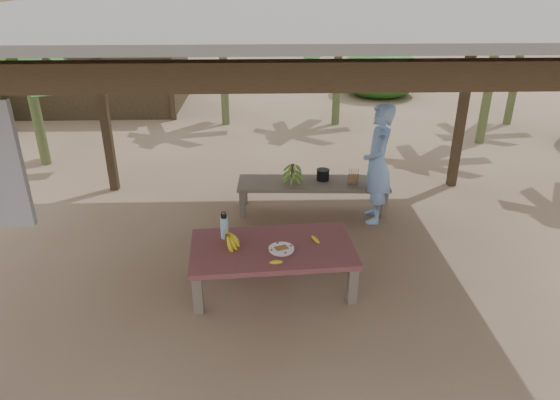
{
  "coord_description": "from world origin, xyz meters",
  "views": [
    {
      "loc": [
        -0.33,
        -5.33,
        3.28
      ],
      "look_at": [
        -0.16,
        0.04,
        0.8
      ],
      "focal_mm": 32.0,
      "sensor_mm": 36.0,
      "label": 1
    }
  ],
  "objects_px": {
    "work_table": "(272,252)",
    "water_flask": "(224,227)",
    "bench": "(313,185)",
    "ripe_banana_bunch": "(227,240)",
    "cooking_pot": "(323,175)",
    "woman": "(377,164)",
    "plate": "(281,249)"
  },
  "relations": [
    {
      "from": "work_table",
      "to": "cooking_pot",
      "type": "height_order",
      "value": "cooking_pot"
    },
    {
      "from": "ripe_banana_bunch",
      "to": "plate",
      "type": "relative_size",
      "value": 0.97
    },
    {
      "from": "cooking_pot",
      "to": "woman",
      "type": "xyz_separation_m",
      "value": [
        0.7,
        -0.41,
        0.32
      ]
    },
    {
      "from": "cooking_pot",
      "to": "bench",
      "type": "bearing_deg",
      "value": -153.12
    },
    {
      "from": "water_flask",
      "to": "ripe_banana_bunch",
      "type": "bearing_deg",
      "value": -79.62
    },
    {
      "from": "work_table",
      "to": "ripe_banana_bunch",
      "type": "height_order",
      "value": "ripe_banana_bunch"
    },
    {
      "from": "bench",
      "to": "water_flask",
      "type": "height_order",
      "value": "water_flask"
    },
    {
      "from": "work_table",
      "to": "water_flask",
      "type": "relative_size",
      "value": 5.65
    },
    {
      "from": "ripe_banana_bunch",
      "to": "plate",
      "type": "height_order",
      "value": "ripe_banana_bunch"
    },
    {
      "from": "bench",
      "to": "ripe_banana_bunch",
      "type": "xyz_separation_m",
      "value": [
        -1.14,
        -1.94,
        0.19
      ]
    },
    {
      "from": "water_flask",
      "to": "cooking_pot",
      "type": "relative_size",
      "value": 1.79
    },
    {
      "from": "water_flask",
      "to": "woman",
      "type": "xyz_separation_m",
      "value": [
        2.02,
        1.39,
        0.21
      ]
    },
    {
      "from": "cooking_pot",
      "to": "ripe_banana_bunch",
      "type": "bearing_deg",
      "value": -122.63
    },
    {
      "from": "work_table",
      "to": "woman",
      "type": "relative_size",
      "value": 1.1
    },
    {
      "from": "plate",
      "to": "water_flask",
      "type": "bearing_deg",
      "value": 153.95
    },
    {
      "from": "ripe_banana_bunch",
      "to": "woman",
      "type": "distance_m",
      "value": 2.56
    },
    {
      "from": "work_table",
      "to": "ripe_banana_bunch",
      "type": "xyz_separation_m",
      "value": [
        -0.5,
        0.01,
        0.15
      ]
    },
    {
      "from": "bench",
      "to": "water_flask",
      "type": "bearing_deg",
      "value": -121.74
    },
    {
      "from": "bench",
      "to": "cooking_pot",
      "type": "bearing_deg",
      "value": 29.32
    },
    {
      "from": "bench",
      "to": "cooking_pot",
      "type": "relative_size",
      "value": 12.06
    },
    {
      "from": "woman",
      "to": "plate",
      "type": "bearing_deg",
      "value": -33.53
    },
    {
      "from": "bench",
      "to": "ripe_banana_bunch",
      "type": "distance_m",
      "value": 2.25
    },
    {
      "from": "bench",
      "to": "woman",
      "type": "bearing_deg",
      "value": -19.17
    },
    {
      "from": "plate",
      "to": "cooking_pot",
      "type": "distance_m",
      "value": 2.23
    },
    {
      "from": "ripe_banana_bunch",
      "to": "water_flask",
      "type": "relative_size",
      "value": 0.82
    },
    {
      "from": "water_flask",
      "to": "woman",
      "type": "distance_m",
      "value": 2.47
    },
    {
      "from": "plate",
      "to": "cooking_pot",
      "type": "xyz_separation_m",
      "value": [
        0.69,
        2.12,
        0.01
      ]
    },
    {
      "from": "ripe_banana_bunch",
      "to": "woman",
      "type": "xyz_separation_m",
      "value": [
        1.99,
        1.6,
        0.26
      ]
    },
    {
      "from": "bench",
      "to": "ripe_banana_bunch",
      "type": "bearing_deg",
      "value": -117.99
    },
    {
      "from": "ripe_banana_bunch",
      "to": "plate",
      "type": "xyz_separation_m",
      "value": [
        0.6,
        -0.11,
        -0.06
      ]
    },
    {
      "from": "cooking_pot",
      "to": "woman",
      "type": "relative_size",
      "value": 0.11
    },
    {
      "from": "ripe_banana_bunch",
      "to": "water_flask",
      "type": "height_order",
      "value": "water_flask"
    }
  ]
}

